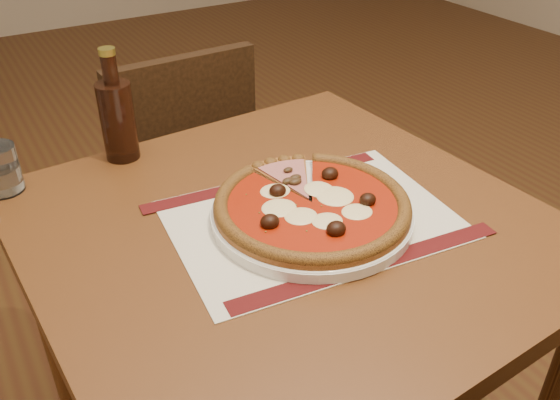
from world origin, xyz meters
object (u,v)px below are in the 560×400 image
(table, at_px, (286,269))
(pizza, at_px, (312,204))
(chair_far, at_px, (176,170))
(bottle, at_px, (117,117))
(plate, at_px, (312,214))

(table, relative_size, pizza, 2.64)
(chair_far, height_order, bottle, bottle)
(table, bearing_deg, chair_far, 84.23)
(pizza, bearing_deg, chair_far, 87.30)
(table, relative_size, chair_far, 1.02)
(table, height_order, chair_far, chair_far)
(chair_far, height_order, pizza, chair_far)
(chair_far, height_order, plate, chair_far)
(chair_far, bearing_deg, plate, 84.97)
(table, bearing_deg, bottle, 114.35)
(table, bearing_deg, pizza, -26.53)
(bottle, bearing_deg, pizza, -62.02)
(plate, distance_m, bottle, 0.43)
(plate, relative_size, bottle, 1.52)
(table, distance_m, bottle, 0.43)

